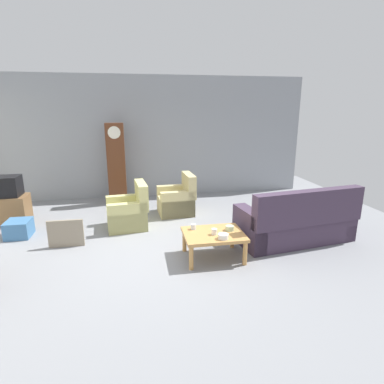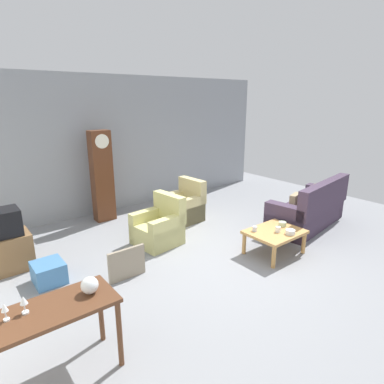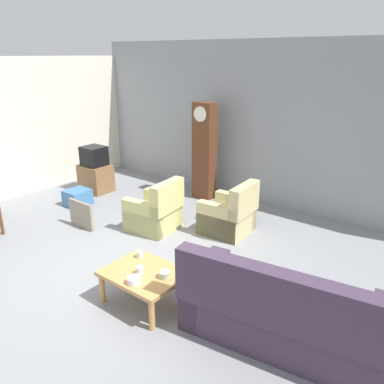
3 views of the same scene
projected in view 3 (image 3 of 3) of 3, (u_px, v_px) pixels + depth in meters
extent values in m
plane|color=gray|center=(132.00, 268.00, 5.59)|extent=(10.40, 10.40, 0.00)
cube|color=gray|center=(260.00, 124.00, 7.71)|extent=(8.40, 0.16, 3.20)
cube|color=#423347|center=(282.00, 322.00, 4.14)|extent=(2.20, 1.13, 0.44)
cube|color=#423347|center=(274.00, 299.00, 3.67)|extent=(2.11, 0.50, 0.60)
cube|color=#423347|center=(378.00, 344.00, 3.66)|extent=(0.36, 0.87, 0.68)
cube|color=#423347|center=(205.00, 288.00, 4.53)|extent=(0.36, 0.87, 0.68)
cube|color=brown|center=(334.00, 302.00, 3.82)|extent=(0.38, 0.19, 0.36)
cube|color=#9E8966|center=(243.00, 276.00, 4.27)|extent=(0.38, 0.21, 0.36)
cube|color=#CCC67A|center=(153.00, 218.00, 6.81)|extent=(0.84, 0.84, 0.40)
cube|color=#CCC67A|center=(167.00, 197.00, 6.49)|extent=(0.26, 0.78, 0.52)
cube|color=#CCC67A|center=(163.00, 207.00, 7.01)|extent=(0.77, 0.24, 0.60)
cube|color=#CCC67A|center=(142.00, 219.00, 6.53)|extent=(0.77, 0.24, 0.60)
cube|color=#C9BA7F|center=(227.00, 221.00, 6.68)|extent=(0.81, 0.81, 0.40)
cube|color=#C9BA7F|center=(244.00, 200.00, 6.35)|extent=(0.23, 0.77, 0.52)
cube|color=#C9BA7F|center=(235.00, 210.00, 6.88)|extent=(0.77, 0.21, 0.60)
cube|color=#C9BA7F|center=(218.00, 222.00, 6.41)|extent=(0.77, 0.21, 0.60)
cube|color=tan|center=(144.00, 273.00, 4.71)|extent=(0.96, 0.76, 0.05)
cylinder|color=tan|center=(102.00, 288.00, 4.79)|extent=(0.07, 0.07, 0.38)
cylinder|color=tan|center=(152.00, 315.00, 4.30)|extent=(0.07, 0.07, 0.38)
cylinder|color=tan|center=(140.00, 267.00, 5.27)|extent=(0.07, 0.07, 0.38)
cylinder|color=tan|center=(188.00, 289.00, 4.78)|extent=(0.07, 0.07, 0.38)
cylinder|color=#56331E|center=(0.00, 214.00, 6.52)|extent=(0.06, 0.06, 0.76)
cube|color=#562D19|center=(204.00, 152.00, 8.03)|extent=(0.44, 0.28, 2.02)
cylinder|color=silver|center=(200.00, 114.00, 7.65)|extent=(0.30, 0.02, 0.30)
cube|color=brown|center=(96.00, 178.00, 8.65)|extent=(0.68, 0.52, 0.60)
cube|color=black|center=(94.00, 156.00, 8.48)|extent=(0.48, 0.44, 0.42)
cube|color=gray|center=(81.00, 215.00, 6.83)|extent=(0.60, 0.05, 0.49)
cube|color=teal|center=(78.00, 197.00, 7.89)|extent=(0.43, 0.46, 0.32)
cylinder|color=white|center=(140.00, 270.00, 4.64)|extent=(0.09, 0.09, 0.10)
cylinder|color=silver|center=(140.00, 254.00, 5.01)|extent=(0.08, 0.08, 0.09)
cylinder|color=white|center=(134.00, 280.00, 4.45)|extent=(0.16, 0.16, 0.08)
cylinder|color=#B2C69E|center=(165.00, 275.00, 4.56)|extent=(0.14, 0.14, 0.08)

